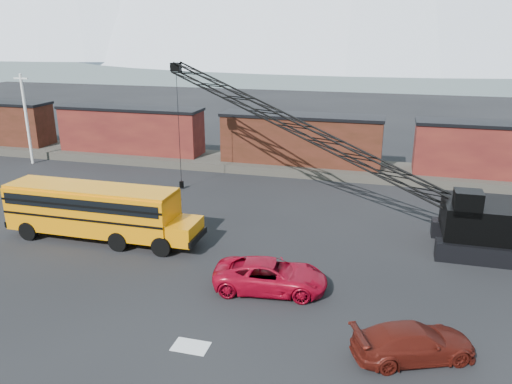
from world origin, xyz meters
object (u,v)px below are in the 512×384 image
red_pickup (271,276)px  maroon_suv (414,342)px  school_bus (98,210)px  crawler_crane (303,130)px

red_pickup → maroon_suv: 7.24m
school_bus → maroon_suv: (17.28, -6.75, -1.13)m
red_pickup → maroon_suv: red_pickup is taller
school_bus → red_pickup: bearing=-16.1°
school_bus → red_pickup: (10.98, -3.17, -1.06)m
red_pickup → crawler_crane: (-0.46, 10.29, 4.91)m
school_bus → red_pickup: size_ratio=2.21×
red_pickup → maroon_suv: (6.30, -3.57, -0.07)m
maroon_suv → red_pickup: bearing=36.5°
school_bus → crawler_crane: crawler_crane is taller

